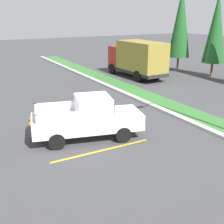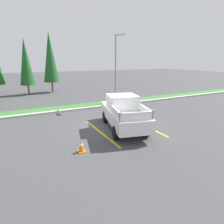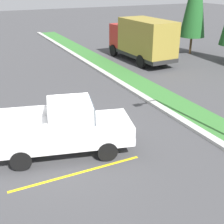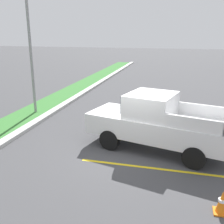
# 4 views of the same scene
# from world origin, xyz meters

# --- Properties ---
(ground_plane) EXTENTS (120.00, 120.00, 0.00)m
(ground_plane) POSITION_xyz_m (0.00, 0.00, 0.00)
(ground_plane) COLOR #424244
(parking_line_near) EXTENTS (0.12, 4.80, 0.01)m
(parking_line_near) POSITION_xyz_m (-0.93, -0.88, 0.00)
(parking_line_near) COLOR yellow
(parking_line_near) RESTS_ON ground
(parking_line_far) EXTENTS (0.12, 4.80, 0.01)m
(parking_line_far) POSITION_xyz_m (2.17, -0.88, 0.00)
(parking_line_far) COLOR yellow
(parking_line_far) RESTS_ON ground
(curb_strip) EXTENTS (56.00, 0.40, 0.15)m
(curb_strip) POSITION_xyz_m (0.00, 5.00, 0.07)
(curb_strip) COLOR #B2B2AD
(curb_strip) RESTS_ON ground
(grass_median) EXTENTS (56.00, 1.80, 0.06)m
(grass_median) POSITION_xyz_m (0.00, 6.10, 0.03)
(grass_median) COLOR #387533
(grass_median) RESTS_ON ground
(pickup_truck_main) EXTENTS (3.13, 5.53, 2.10)m
(pickup_truck_main) POSITION_xyz_m (0.63, -0.83, 1.04)
(pickup_truck_main) COLOR black
(pickup_truck_main) RESTS_ON ground
(street_light) EXTENTS (0.24, 1.49, 6.47)m
(street_light) POSITION_xyz_m (3.69, 5.74, 3.78)
(street_light) COLOR gray
(street_light) RESTS_ON ground
(cypress_tree_center) EXTENTS (1.74, 1.74, 6.68)m
(cypress_tree_center) POSITION_xyz_m (-3.55, 15.13, 3.93)
(cypress_tree_center) COLOR brown
(cypress_tree_center) RESTS_ON ground
(cypress_tree_right_inner) EXTENTS (1.98, 1.98, 7.60)m
(cypress_tree_right_inner) POSITION_xyz_m (-0.56, 15.70, 4.47)
(cypress_tree_right_inner) COLOR brown
(cypress_tree_right_inner) RESTS_ON ground
(traffic_cone) EXTENTS (0.36, 0.36, 0.60)m
(traffic_cone) POSITION_xyz_m (-2.77, -2.76, 0.29)
(traffic_cone) COLOR orange
(traffic_cone) RESTS_ON ground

